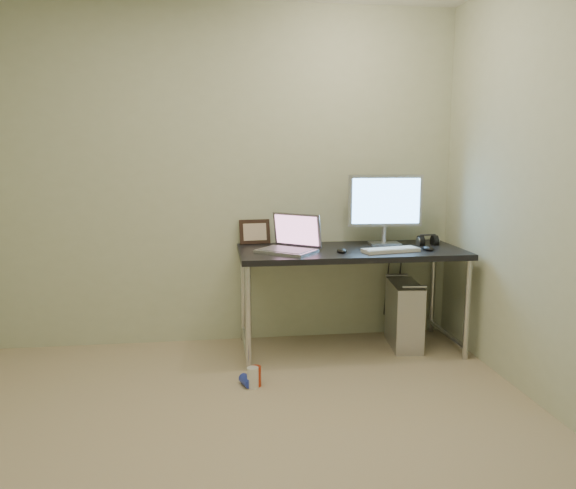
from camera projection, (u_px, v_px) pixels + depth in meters
The scene contains 17 objects.
floor at pixel (236, 459), 2.65m from camera, with size 3.50×3.50×0.00m, color tan.
wall_back at pixel (223, 177), 4.16m from camera, with size 3.50×0.02×2.50m, color beige.
desk at pixel (350, 260), 4.03m from camera, with size 1.60×0.70×0.75m.
tower_computer at pixel (404, 314), 4.18m from camera, with size 0.25×0.48×0.51m.
cable_a at pixel (387, 285), 4.41m from camera, with size 0.01×0.01×0.70m, color black.
cable_b at pixel (399, 288), 4.41m from camera, with size 0.01×0.01×0.72m, color black.
can_red at pixel (256, 376), 3.47m from camera, with size 0.07×0.07×0.13m, color #AE2D11.
can_white at pixel (253, 378), 3.45m from camera, with size 0.07×0.07×0.13m, color silver.
can_blue at pixel (247, 381), 3.48m from camera, with size 0.06×0.06×0.11m, color #2234B5.
laptop at pixel (291, 243), 3.91m from camera, with size 0.48×0.47×0.26m.
monitor at pixel (385, 204), 4.16m from camera, with size 0.56×0.17×0.52m.
keyboard at pixel (391, 250), 3.90m from camera, with size 0.40×0.13×0.02m, color silver.
mouse_right at pixel (428, 247), 3.96m from camera, with size 0.07×0.11×0.04m, color black.
mouse_left at pixel (342, 250), 3.87m from camera, with size 0.07×0.11×0.04m, color black.
headphones at pixel (428, 241), 4.19m from camera, with size 0.15×0.09×0.10m.
picture_frame at pixel (255, 232), 4.23m from camera, with size 0.23×0.03×0.18m, color black.
webcam at pixel (291, 233), 4.22m from camera, with size 0.04×0.03×0.11m.
Camera 1 is at (-0.08, -2.46, 1.43)m, focal length 35.00 mm.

